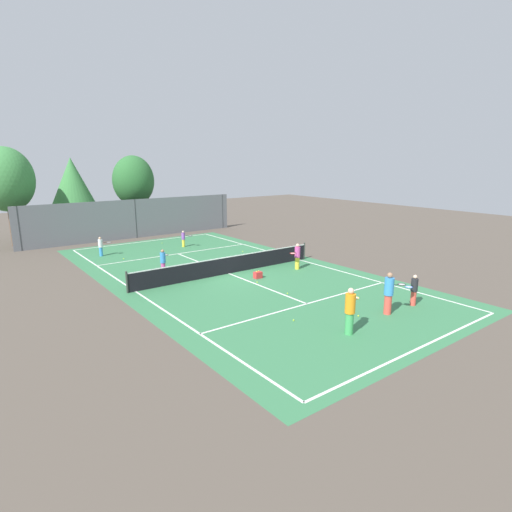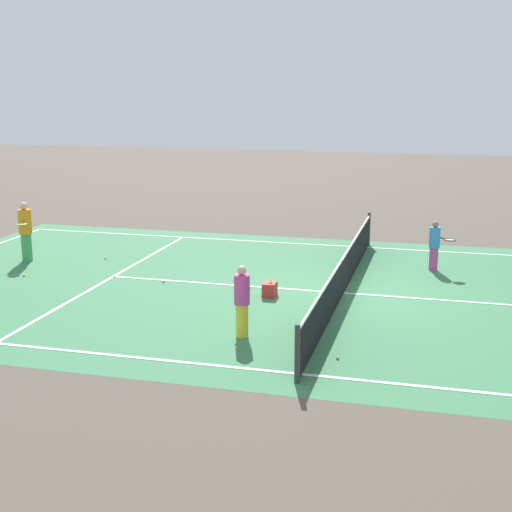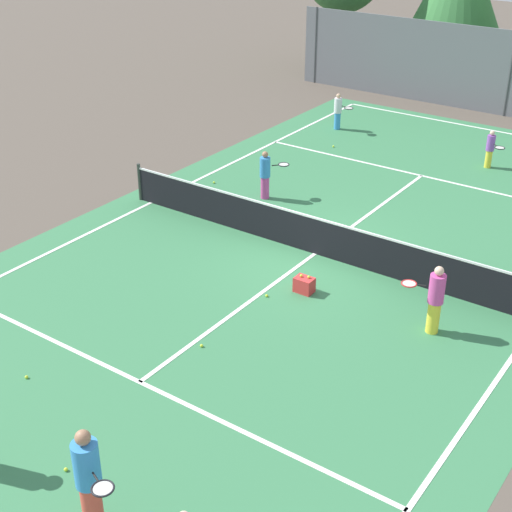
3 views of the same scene
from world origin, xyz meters
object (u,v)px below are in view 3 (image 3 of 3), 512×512
object	(u,v)px
player_5	(435,299)
tennis_ball_1	(503,298)
player_6	(338,111)
player_2	(266,174)
tennis_ball_2	(26,377)
ball_crate	(304,285)
tennis_ball_4	(333,146)
tennis_ball_0	(488,143)
player_0	(490,149)
player_4	(89,479)
tennis_ball_7	(202,346)
tennis_ball_3	(214,182)
tennis_ball_5	(66,469)
tennis_ball_6	(267,296)

from	to	relation	value
player_5	tennis_ball_1	distance (m)	2.41
player_5	player_6	size ratio (longest dim) A/B	1.17
player_2	tennis_ball_2	xyz separation A→B (m)	(1.16, -9.72, -0.71)
ball_crate	tennis_ball_2	size ratio (longest dim) A/B	6.55
player_2	player_6	world-z (taller)	player_2
tennis_ball_1	tennis_ball_4	bearing A→B (deg)	141.14
tennis_ball_0	tennis_ball_2	xyz separation A→B (m)	(-2.51, -18.01, 0.00)
player_0	player_4	bearing A→B (deg)	-88.67
player_6	tennis_ball_0	distance (m)	5.37
tennis_ball_1	tennis_ball_2	xyz separation A→B (m)	(-6.43, -8.09, 0.00)
tennis_ball_0	tennis_ball_7	world-z (taller)	same
player_6	tennis_ball_1	xyz separation A→B (m)	(9.01, -8.36, -0.65)
tennis_ball_3	tennis_ball_4	distance (m)	5.10
tennis_ball_1	tennis_ball_2	distance (m)	10.33
player_6	tennis_ball_3	size ratio (longest dim) A/B	19.95
player_5	tennis_ball_4	size ratio (longest dim) A/B	23.43
ball_crate	tennis_ball_1	size ratio (longest dim) A/B	6.55
tennis_ball_3	tennis_ball_7	bearing A→B (deg)	-53.68
player_0	tennis_ball_4	size ratio (longest dim) A/B	18.52
player_0	tennis_ball_5	bearing A→B (deg)	-92.72
player_4	tennis_ball_2	xyz separation A→B (m)	(-3.69, 1.79, -0.90)
player_4	tennis_ball_7	distance (m)	4.89
player_2	tennis_ball_6	world-z (taller)	player_2
player_0	tennis_ball_5	xyz separation A→B (m)	(-0.81, -17.09, -0.60)
player_0	tennis_ball_3	bearing A→B (deg)	-136.24
player_6	tennis_ball_6	size ratio (longest dim) A/B	19.95
player_2	tennis_ball_7	xyz separation A→B (m)	(3.23, -6.99, -0.71)
tennis_ball_6	tennis_ball_3	bearing A→B (deg)	137.91
tennis_ball_2	tennis_ball_3	size ratio (longest dim) A/B	1.00
tennis_ball_4	tennis_ball_6	distance (m)	10.25
player_4	tennis_ball_4	distance (m)	17.34
tennis_ball_3	ball_crate	bearing A→B (deg)	-34.73
player_4	tennis_ball_5	world-z (taller)	player_4
tennis_ball_0	player_6	bearing A→B (deg)	-162.88
tennis_ball_7	player_6	bearing A→B (deg)	108.77
player_0	tennis_ball_2	distance (m)	16.18
player_4	ball_crate	bearing A→B (deg)	98.16
player_5	tennis_ball_3	world-z (taller)	player_5
player_0	tennis_ball_3	xyz separation A→B (m)	(-6.36, -6.09, -0.60)
player_6	tennis_ball_5	bearing A→B (deg)	-74.05
player_4	player_5	world-z (taller)	player_4
player_4	tennis_ball_1	world-z (taller)	player_4
player_2	tennis_ball_6	bearing A→B (deg)	-55.24
player_5	tennis_ball_2	world-z (taller)	player_5
tennis_ball_3	tennis_ball_6	size ratio (longest dim) A/B	1.00
player_5	tennis_ball_0	world-z (taller)	player_5
tennis_ball_2	tennis_ball_6	size ratio (longest dim) A/B	1.00
tennis_ball_0	tennis_ball_3	world-z (taller)	same
player_6	tennis_ball_3	distance (m)	6.75
tennis_ball_1	tennis_ball_3	distance (m)	9.65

